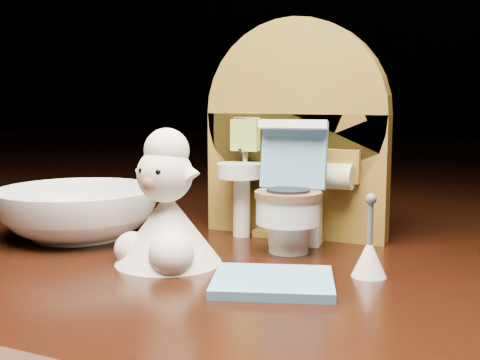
% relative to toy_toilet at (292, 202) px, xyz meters
% --- Properties ---
extents(backdrop_panel, '(0.13, 0.05, 0.15)m').
position_rel_toy_toilet_xyz_m(backdrop_panel, '(-0.01, 0.04, 0.04)').
color(backdrop_panel, olive).
rests_on(backdrop_panel, ground).
extents(toy_toilet, '(0.05, 0.06, 0.08)m').
position_rel_toy_toilet_xyz_m(toy_toilet, '(0.00, 0.00, 0.00)').
color(toy_toilet, white).
rests_on(toy_toilet, ground).
extents(bath_mat, '(0.08, 0.07, 0.00)m').
position_rel_toy_toilet_xyz_m(bath_mat, '(0.02, -0.08, -0.03)').
color(bath_mat, '#5A90BB').
rests_on(bath_mat, ground).
extents(toilet_brush, '(0.02, 0.02, 0.05)m').
position_rel_toy_toilet_xyz_m(toilet_brush, '(0.06, -0.04, -0.02)').
color(toilet_brush, white).
rests_on(toilet_brush, ground).
extents(plush_lamb, '(0.06, 0.06, 0.08)m').
position_rel_toy_toilet_xyz_m(plush_lamb, '(-0.06, -0.06, -0.00)').
color(plush_lamb, silver).
rests_on(plush_lamb, ground).
extents(ceramic_bowl, '(0.14, 0.14, 0.03)m').
position_rel_toy_toilet_xyz_m(ceramic_bowl, '(-0.15, -0.03, -0.01)').
color(ceramic_bowl, white).
rests_on(ceramic_bowl, ground).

